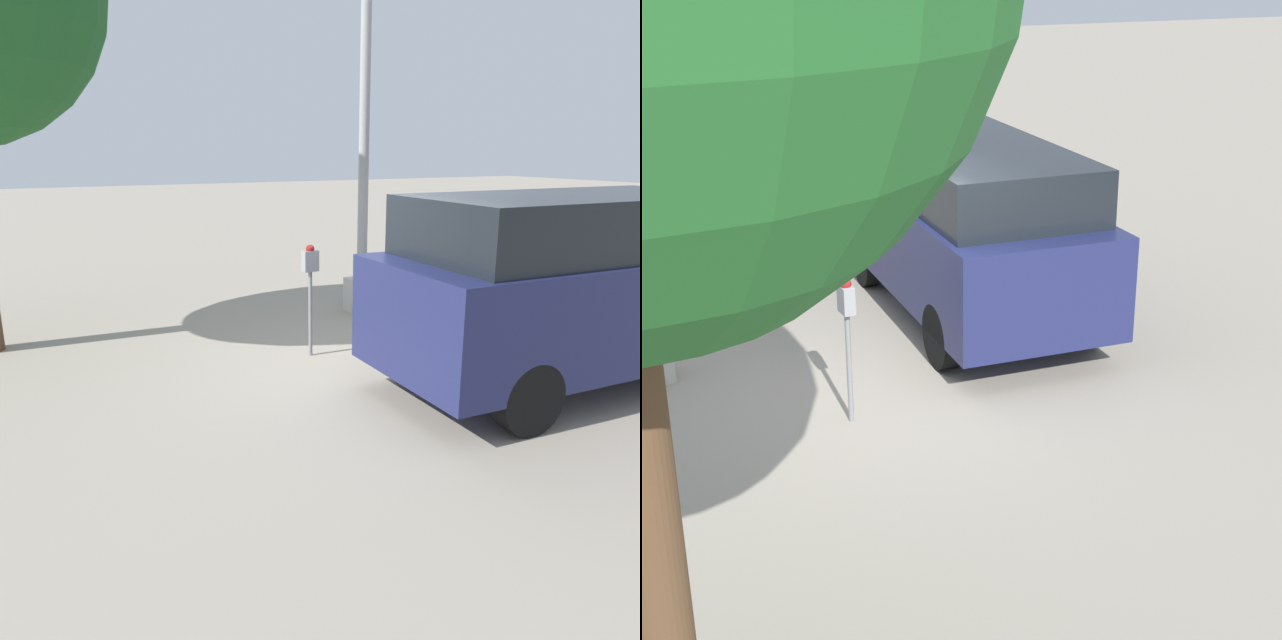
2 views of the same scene
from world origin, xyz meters
TOP-DOWN VIEW (x-y plane):
  - ground_plane at (0.00, 0.00)m, footprint 80.00×80.00m
  - parking_meter_near at (-0.55, 0.64)m, footprint 0.21×0.12m
  - parking_meter_far at (6.74, 0.52)m, footprint 0.21×0.12m
  - parked_van at (1.68, -1.53)m, footprint 4.73×2.05m
  - fire_hydrant at (7.65, 0.88)m, footprint 0.17×0.17m

SIDE VIEW (x-z plane):
  - ground_plane at x=0.00m, z-range 0.00..0.00m
  - fire_hydrant at x=7.65m, z-range 0.00..0.74m
  - parking_meter_far at x=6.74m, z-range 0.34..1.77m
  - parking_meter_near at x=-0.55m, z-range 0.34..1.79m
  - parked_van at x=1.68m, z-range 0.09..2.22m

